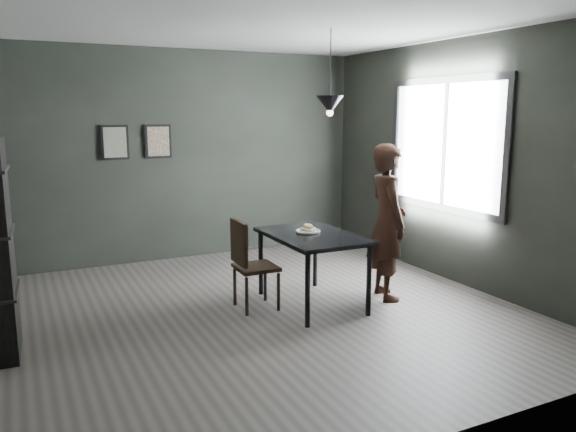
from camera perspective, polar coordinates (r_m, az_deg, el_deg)
name	(u,v)px	position (r m, az deg, el deg)	size (l,w,h in m)	color
ground	(259,313)	(5.69, -2.98, -9.81)	(5.00, 5.00, 0.00)	#3A3632
back_wall	(184,156)	(7.72, -10.50, 6.05)	(5.00, 0.10, 2.80)	black
ceiling	(256,20)	(5.40, -3.28, 19.26)	(5.00, 5.00, 0.02)	silver
window_assembly	(445,145)	(6.87, 15.62, 6.98)	(0.04, 1.96, 1.56)	white
cafe_table	(312,242)	(5.75, 2.46, -2.61)	(0.80, 1.20, 0.75)	black
white_plate	(308,232)	(5.82, 2.05, -1.60)	(0.23, 0.23, 0.01)	white
donut_pile	(308,229)	(5.81, 2.05, -1.28)	(0.17, 0.17, 0.08)	beige
woman	(387,222)	(6.04, 10.05, -0.60)	(0.61, 0.40, 1.66)	black
wood_chair	(248,259)	(5.66, -4.05, -4.38)	(0.41, 0.41, 0.92)	black
pendant_lamp	(330,105)	(5.82, 4.28, 11.21)	(0.28, 0.28, 0.86)	black
framed_print_left	(115,142)	(7.48, -17.17, 7.16)	(0.34, 0.04, 0.44)	black
framed_print_right	(158,141)	(7.59, -13.05, 7.40)	(0.34, 0.04, 0.44)	black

